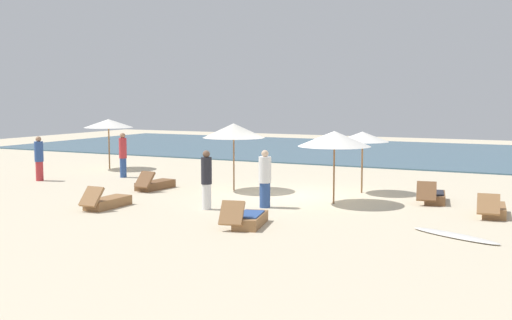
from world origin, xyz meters
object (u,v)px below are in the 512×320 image
lounger_2 (154,185)px  person_2 (265,179)px  umbrella_3 (334,139)px  person_3 (207,179)px  umbrella_0 (363,137)px  lounger_1 (434,197)px  lounger_3 (106,202)px  person_1 (123,155)px  umbrella_1 (109,123)px  lounger_0 (493,210)px  lounger_4 (249,219)px  umbrella_2 (234,131)px  surfboard (455,236)px  person_0 (39,158)px

lounger_2 → person_2: person_2 is taller
umbrella_3 → person_3: bearing=-139.9°
umbrella_0 → person_3: size_ratio=1.21×
lounger_1 → lounger_2: 9.33m
lounger_3 → person_1: (-3.81, 5.63, 0.74)m
lounger_1 → person_2: person_2 is taller
umbrella_0 → person_2: umbrella_0 is taller
person_2 → lounger_3: bearing=-153.1°
umbrella_3 → lounger_3: size_ratio=1.29×
umbrella_1 → person_3: size_ratio=1.30×
umbrella_0 → umbrella_3: 2.42m
lounger_3 → person_3: person_3 is taller
umbrella_1 → lounger_0: 16.94m
umbrella_1 → lounger_1: 14.86m
umbrella_1 → umbrella_3: size_ratio=1.01×
umbrella_1 → lounger_4: size_ratio=1.25×
lounger_4 → person_2: bearing=106.6°
lounger_4 → umbrella_1: bearing=143.6°
umbrella_3 → person_2: umbrella_3 is taller
umbrella_1 → umbrella_2: (7.93, -3.13, 0.04)m
umbrella_2 → lounger_4: bearing=-58.2°
umbrella_0 → lounger_2: umbrella_0 is taller
surfboard → person_3: bearing=175.9°
umbrella_3 → lounger_4: (-0.84, -4.01, -1.78)m
lounger_0 → lounger_3: bearing=-160.3°
person_3 → person_1: bearing=145.1°
umbrella_1 → umbrella_3: 12.55m
lounger_0 → lounger_1: 2.35m
umbrella_0 → umbrella_3: bearing=-93.6°
lounger_2 → lounger_4: bearing=-35.2°
lounger_4 → person_0: size_ratio=1.04×
person_0 → person_1: person_1 is taller
surfboard → person_1: bearing=159.4°
umbrella_0 → person_0: (-11.91, -2.52, -1.02)m
lounger_4 → person_3: 2.70m
person_2 → person_3: 1.70m
umbrella_0 → person_3: bearing=-122.3°
umbrella_3 → lounger_3: umbrella_3 is taller
umbrella_0 → lounger_1: bearing=-18.7°
lounger_3 → person_0: size_ratio=1.00×
lounger_0 → umbrella_2: bearing=174.0°
lounger_2 → person_2: 5.20m
lounger_1 → lounger_4: lounger_4 is taller
surfboard → lounger_1: bearing=105.9°
umbrella_3 → lounger_0: size_ratio=1.25×
umbrella_0 → lounger_2: (-6.68, -2.41, -1.71)m
person_3 → surfboard: (6.92, -0.50, -0.83)m
umbrella_1 → lounger_0: umbrella_1 is taller
lounger_4 → person_1: size_ratio=1.00×
lounger_1 → surfboard: bearing=-74.1°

